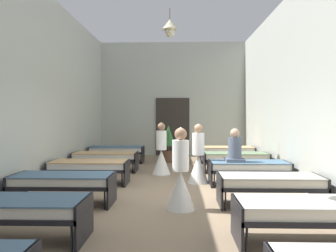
{
  "coord_description": "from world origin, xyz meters",
  "views": [
    {
      "loc": [
        0.24,
        -7.37,
        1.7
      ],
      "look_at": [
        0.0,
        0.6,
        1.44
      ],
      "focal_mm": 36.72,
      "sensor_mm": 36.0,
      "label": 1
    }
  ],
  "objects_px": {
    "bed_left_row_1": "(16,208)",
    "bed_right_row_2": "(270,182)",
    "bed_right_row_1": "(308,211)",
    "nurse_mid_aisle": "(181,180)",
    "bed_left_row_2": "(63,181)",
    "nurse_near_aisle": "(198,162)",
    "potted_plant": "(169,140)",
    "bed_left_row_5": "(117,150)",
    "patient_seated_primary": "(235,149)",
    "bed_right_row_4": "(236,157)",
    "nurse_far_aisle": "(161,156)",
    "bed_left_row_3": "(89,166)",
    "bed_right_row_5": "(227,151)",
    "bed_left_row_4": "(106,157)",
    "bed_right_row_3": "(249,167)"
  },
  "relations": [
    {
      "from": "bed_left_row_4",
      "to": "patient_seated_primary",
      "type": "bearing_deg",
      "value": -28.86
    },
    {
      "from": "bed_right_row_4",
      "to": "potted_plant",
      "type": "relative_size",
      "value": 1.44
    },
    {
      "from": "bed_left_row_5",
      "to": "bed_right_row_4",
      "type": "bearing_deg",
      "value": -26.0
    },
    {
      "from": "nurse_mid_aisle",
      "to": "bed_left_row_4",
      "type": "bearing_deg",
      "value": -46.13
    },
    {
      "from": "bed_left_row_5",
      "to": "nurse_mid_aisle",
      "type": "distance_m",
      "value": 6.41
    },
    {
      "from": "bed_right_row_2",
      "to": "patient_seated_primary",
      "type": "bearing_deg",
      "value": 100.74
    },
    {
      "from": "bed_right_row_4",
      "to": "bed_left_row_5",
      "type": "relative_size",
      "value": 1.0
    },
    {
      "from": "potted_plant",
      "to": "bed_left_row_4",
      "type": "bearing_deg",
      "value": -131.04
    },
    {
      "from": "bed_left_row_3",
      "to": "bed_right_row_5",
      "type": "height_order",
      "value": "same"
    },
    {
      "from": "bed_right_row_1",
      "to": "nurse_far_aisle",
      "type": "bearing_deg",
      "value": 112.71
    },
    {
      "from": "bed_left_row_5",
      "to": "nurse_mid_aisle",
      "type": "bearing_deg",
      "value": -69.65
    },
    {
      "from": "nurse_near_aisle",
      "to": "potted_plant",
      "type": "height_order",
      "value": "nurse_near_aisle"
    },
    {
      "from": "bed_left_row_5",
      "to": "nurse_near_aisle",
      "type": "bearing_deg",
      "value": -53.15
    },
    {
      "from": "bed_left_row_1",
      "to": "bed_left_row_4",
      "type": "xyz_separation_m",
      "value": [
        0.0,
        5.7,
        0.0
      ]
    },
    {
      "from": "bed_right_row_2",
      "to": "bed_right_row_3",
      "type": "height_order",
      "value": "same"
    },
    {
      "from": "bed_right_row_2",
      "to": "bed_right_row_5",
      "type": "height_order",
      "value": "same"
    },
    {
      "from": "bed_right_row_3",
      "to": "bed_left_row_4",
      "type": "height_order",
      "value": "same"
    },
    {
      "from": "bed_right_row_2",
      "to": "bed_right_row_4",
      "type": "distance_m",
      "value": 3.8
    },
    {
      "from": "bed_left_row_5",
      "to": "patient_seated_primary",
      "type": "distance_m",
      "value": 5.25
    },
    {
      "from": "bed_left_row_4",
      "to": "bed_right_row_1",
      "type": "bearing_deg",
      "value": -55.65
    },
    {
      "from": "bed_left_row_1",
      "to": "bed_right_row_2",
      "type": "bearing_deg",
      "value": 26.0
    },
    {
      "from": "bed_left_row_4",
      "to": "bed_left_row_5",
      "type": "bearing_deg",
      "value": 90.0
    },
    {
      "from": "bed_left_row_3",
      "to": "bed_right_row_1",
      "type": "bearing_deg",
      "value": -44.29
    },
    {
      "from": "nurse_far_aisle",
      "to": "patient_seated_primary",
      "type": "distance_m",
      "value": 2.4
    },
    {
      "from": "bed_left_row_1",
      "to": "bed_left_row_4",
      "type": "relative_size",
      "value": 1.0
    },
    {
      "from": "bed_left_row_1",
      "to": "bed_left_row_4",
      "type": "height_order",
      "value": "same"
    },
    {
      "from": "bed_left_row_5",
      "to": "patient_seated_primary",
      "type": "height_order",
      "value": "patient_seated_primary"
    },
    {
      "from": "bed_left_row_3",
      "to": "patient_seated_primary",
      "type": "height_order",
      "value": "patient_seated_primary"
    },
    {
      "from": "nurse_far_aisle",
      "to": "bed_left_row_2",
      "type": "bearing_deg",
      "value": 43.79
    },
    {
      "from": "bed_left_row_2",
      "to": "patient_seated_primary",
      "type": "bearing_deg",
      "value": 27.5
    },
    {
      "from": "bed_right_row_5",
      "to": "nurse_mid_aisle",
      "type": "xyz_separation_m",
      "value": [
        -1.67,
        -6.01,
        0.09
      ]
    },
    {
      "from": "bed_right_row_4",
      "to": "nurse_near_aisle",
      "type": "bearing_deg",
      "value": -125.73
    },
    {
      "from": "bed_right_row_3",
      "to": "nurse_far_aisle",
      "type": "xyz_separation_m",
      "value": [
        -2.19,
        1.44,
        0.09
      ]
    },
    {
      "from": "nurse_near_aisle",
      "to": "potted_plant",
      "type": "xyz_separation_m",
      "value": [
        -0.85,
        3.79,
        0.25
      ]
    },
    {
      "from": "bed_left_row_3",
      "to": "bed_right_row_2",
      "type": "bearing_deg",
      "value": -26.0
    },
    {
      "from": "nurse_mid_aisle",
      "to": "nurse_far_aisle",
      "type": "height_order",
      "value": "same"
    },
    {
      "from": "bed_right_row_2",
      "to": "bed_left_row_5",
      "type": "distance_m",
      "value": 6.9
    },
    {
      "from": "bed_right_row_1",
      "to": "bed_right_row_3",
      "type": "distance_m",
      "value": 3.8
    },
    {
      "from": "nurse_far_aisle",
      "to": "patient_seated_primary",
      "type": "height_order",
      "value": "nurse_far_aisle"
    },
    {
      "from": "bed_right_row_1",
      "to": "nurse_mid_aisle",
      "type": "height_order",
      "value": "nurse_mid_aisle"
    },
    {
      "from": "bed_right_row_1",
      "to": "bed_left_row_2",
      "type": "relative_size",
      "value": 1.0
    },
    {
      "from": "nurse_mid_aisle",
      "to": "potted_plant",
      "type": "distance_m",
      "value": 6.24
    },
    {
      "from": "nurse_far_aisle",
      "to": "bed_left_row_3",
      "type": "bearing_deg",
      "value": 21.06
    },
    {
      "from": "bed_left_row_1",
      "to": "nurse_mid_aisle",
      "type": "relative_size",
      "value": 1.28
    },
    {
      "from": "bed_left_row_2",
      "to": "bed_left_row_4",
      "type": "relative_size",
      "value": 1.0
    },
    {
      "from": "bed_right_row_2",
      "to": "potted_plant",
      "type": "relative_size",
      "value": 1.44
    },
    {
      "from": "bed_right_row_1",
      "to": "nurse_mid_aisle",
      "type": "relative_size",
      "value": 1.28
    },
    {
      "from": "bed_right_row_1",
      "to": "nurse_near_aisle",
      "type": "distance_m",
      "value": 4.2
    },
    {
      "from": "bed_right_row_2",
      "to": "bed_right_row_4",
      "type": "bearing_deg",
      "value": 90.0
    },
    {
      "from": "bed_left_row_3",
      "to": "bed_right_row_4",
      "type": "distance_m",
      "value": 4.33
    }
  ]
}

